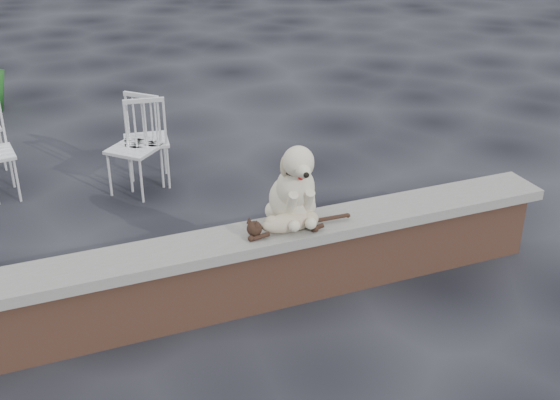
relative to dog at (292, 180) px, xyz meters
name	(u,v)px	position (x,y,z in m)	size (l,w,h in m)	color
ground	(158,325)	(-1.06, -0.09, -0.90)	(60.00, 60.00, 0.00)	black
brick_wall	(155,295)	(-1.06, -0.09, -0.65)	(6.00, 0.30, 0.50)	brown
capstone	(152,259)	(-1.06, -0.09, -0.36)	(6.20, 0.40, 0.08)	slate
dog	(292,180)	(0.00, 0.00, 0.00)	(0.41, 0.55, 0.63)	beige
cat	(290,221)	(-0.08, -0.15, -0.24)	(0.94, 0.22, 0.16)	tan
chair_d	(134,147)	(-0.74, 2.12, -0.43)	(0.56, 0.56, 0.94)	white
chair_c	(146,139)	(-0.59, 2.28, -0.43)	(0.56, 0.56, 0.94)	white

